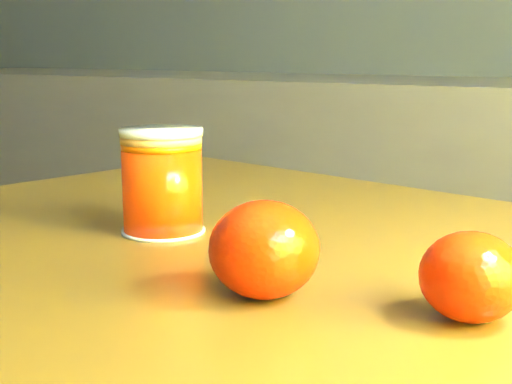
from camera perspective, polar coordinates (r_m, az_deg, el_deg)
The scene contains 4 objects.
kitchen_counter at distance 2.09m, azimuth 2.65°, elevation -3.25°, with size 3.15×0.60×0.90m, color #545359.
juice_glass at distance 0.67m, azimuth -7.50°, elevation 0.83°, with size 0.08×0.08×0.10m.
orange_front at distance 0.49m, azimuth 0.65°, elevation -4.61°, with size 0.08×0.08×0.07m, color red.
orange_back at distance 0.47m, azimuth 16.83°, elevation -6.50°, with size 0.07×0.07×0.06m, color red.
Camera 1 is at (1.08, -0.26, 0.97)m, focal length 50.00 mm.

